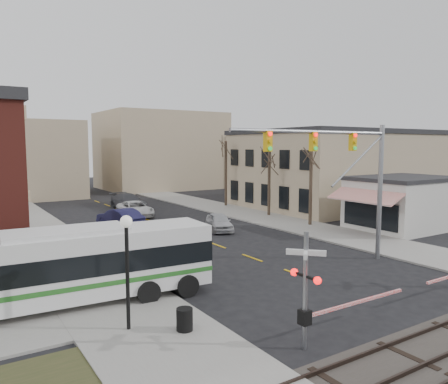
{
  "coord_description": "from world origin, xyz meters",
  "views": [
    {
      "loc": [
        -15.39,
        -14.91,
        6.77
      ],
      "look_at": [
        1.27,
        11.17,
        3.5
      ],
      "focal_mm": 35.0,
      "sensor_mm": 36.0,
      "label": 1
    }
  ],
  "objects_px": {
    "rr_crossing_west": "(315,290)",
    "car_d": "(128,201)",
    "car_c": "(135,209)",
    "pedestrian_near": "(115,270)",
    "street_lamp": "(127,248)",
    "trash_bin": "(185,319)",
    "traffic_signal_mast": "(347,164)",
    "car_a": "(219,222)",
    "transit_bus": "(67,266)",
    "pedestrian_far": "(72,258)",
    "car_b": "(120,218)"
  },
  "relations": [
    {
      "from": "street_lamp",
      "to": "transit_bus",
      "type": "bearing_deg",
      "value": 108.59
    },
    {
      "from": "rr_crossing_west",
      "to": "street_lamp",
      "type": "distance_m",
      "value": 6.73
    },
    {
      "from": "street_lamp",
      "to": "trash_bin",
      "type": "relative_size",
      "value": 5.14
    },
    {
      "from": "street_lamp",
      "to": "trash_bin",
      "type": "height_order",
      "value": "street_lamp"
    },
    {
      "from": "traffic_signal_mast",
      "to": "car_a",
      "type": "distance_m",
      "value": 13.54
    },
    {
      "from": "street_lamp",
      "to": "traffic_signal_mast",
      "type": "bearing_deg",
      "value": 8.22
    },
    {
      "from": "transit_bus",
      "to": "car_c",
      "type": "height_order",
      "value": "transit_bus"
    },
    {
      "from": "pedestrian_near",
      "to": "transit_bus",
      "type": "bearing_deg",
      "value": 115.54
    },
    {
      "from": "rr_crossing_west",
      "to": "car_a",
      "type": "distance_m",
      "value": 20.6
    },
    {
      "from": "car_a",
      "to": "pedestrian_far",
      "type": "height_order",
      "value": "pedestrian_far"
    },
    {
      "from": "rr_crossing_west",
      "to": "pedestrian_far",
      "type": "distance_m",
      "value": 13.5
    },
    {
      "from": "car_d",
      "to": "pedestrian_near",
      "type": "distance_m",
      "value": 26.96
    },
    {
      "from": "transit_bus",
      "to": "street_lamp",
      "type": "distance_m",
      "value": 4.16
    },
    {
      "from": "traffic_signal_mast",
      "to": "car_b",
      "type": "bearing_deg",
      "value": 111.27
    },
    {
      "from": "car_a",
      "to": "car_c",
      "type": "height_order",
      "value": "car_c"
    },
    {
      "from": "rr_crossing_west",
      "to": "car_c",
      "type": "distance_m",
      "value": 29.77
    },
    {
      "from": "car_d",
      "to": "traffic_signal_mast",
      "type": "bearing_deg",
      "value": -89.92
    },
    {
      "from": "pedestrian_near",
      "to": "pedestrian_far",
      "type": "relative_size",
      "value": 0.88
    },
    {
      "from": "street_lamp",
      "to": "pedestrian_near",
      "type": "height_order",
      "value": "street_lamp"
    },
    {
      "from": "car_c",
      "to": "traffic_signal_mast",
      "type": "bearing_deg",
      "value": -79.04
    },
    {
      "from": "rr_crossing_west",
      "to": "pedestrian_near",
      "type": "height_order",
      "value": "rr_crossing_west"
    },
    {
      "from": "pedestrian_far",
      "to": "transit_bus",
      "type": "bearing_deg",
      "value": -134.37
    },
    {
      "from": "transit_bus",
      "to": "car_c",
      "type": "distance_m",
      "value": 23.93
    },
    {
      "from": "rr_crossing_west",
      "to": "trash_bin",
      "type": "relative_size",
      "value": 6.87
    },
    {
      "from": "car_c",
      "to": "car_d",
      "type": "bearing_deg",
      "value": 78.95
    },
    {
      "from": "trash_bin",
      "to": "car_d",
      "type": "distance_m",
      "value": 32.68
    },
    {
      "from": "rr_crossing_west",
      "to": "pedestrian_far",
      "type": "relative_size",
      "value": 3.18
    },
    {
      "from": "transit_bus",
      "to": "car_d",
      "type": "distance_m",
      "value": 29.12
    },
    {
      "from": "pedestrian_far",
      "to": "car_d",
      "type": "bearing_deg",
      "value": 34.34
    },
    {
      "from": "street_lamp",
      "to": "car_b",
      "type": "height_order",
      "value": "street_lamp"
    },
    {
      "from": "trash_bin",
      "to": "car_b",
      "type": "xyz_separation_m",
      "value": [
        4.89,
        20.89,
        0.31
      ]
    },
    {
      "from": "rr_crossing_west",
      "to": "car_d",
      "type": "distance_m",
      "value": 35.1
    },
    {
      "from": "car_c",
      "to": "pedestrian_far",
      "type": "xyz_separation_m",
      "value": [
        -9.93,
        -16.81,
        0.27
      ]
    },
    {
      "from": "rr_crossing_west",
      "to": "pedestrian_near",
      "type": "xyz_separation_m",
      "value": [
        -3.74,
        9.46,
        -1.08
      ]
    },
    {
      "from": "traffic_signal_mast",
      "to": "pedestrian_far",
      "type": "bearing_deg",
      "value": 155.6
    },
    {
      "from": "rr_crossing_west",
      "to": "car_d",
      "type": "height_order",
      "value": "rr_crossing_west"
    },
    {
      "from": "car_c",
      "to": "rr_crossing_west",
      "type": "bearing_deg",
      "value": -97.53
    },
    {
      "from": "street_lamp",
      "to": "pedestrian_near",
      "type": "xyz_separation_m",
      "value": [
        1.17,
        5.02,
        -2.24
      ]
    },
    {
      "from": "trash_bin",
      "to": "car_d",
      "type": "xyz_separation_m",
      "value": [
        9.43,
        31.29,
        0.29
      ]
    },
    {
      "from": "trash_bin",
      "to": "car_c",
      "type": "distance_m",
      "value": 27.35
    },
    {
      "from": "car_b",
      "to": "pedestrian_far",
      "type": "height_order",
      "value": "pedestrian_far"
    },
    {
      "from": "car_a",
      "to": "car_c",
      "type": "relative_size",
      "value": 0.79
    },
    {
      "from": "trash_bin",
      "to": "pedestrian_near",
      "type": "height_order",
      "value": "pedestrian_near"
    },
    {
      "from": "trash_bin",
      "to": "pedestrian_far",
      "type": "bearing_deg",
      "value": 100.47
    },
    {
      "from": "car_a",
      "to": "car_b",
      "type": "bearing_deg",
      "value": 160.04
    },
    {
      "from": "trash_bin",
      "to": "pedestrian_near",
      "type": "distance_m",
      "value": 6.26
    },
    {
      "from": "traffic_signal_mast",
      "to": "street_lamp",
      "type": "distance_m",
      "value": 13.86
    },
    {
      "from": "rr_crossing_west",
      "to": "trash_bin",
      "type": "height_order",
      "value": "rr_crossing_west"
    },
    {
      "from": "car_c",
      "to": "pedestrian_far",
      "type": "height_order",
      "value": "pedestrian_far"
    },
    {
      "from": "car_c",
      "to": "pedestrian_near",
      "type": "height_order",
      "value": "pedestrian_near"
    }
  ]
}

